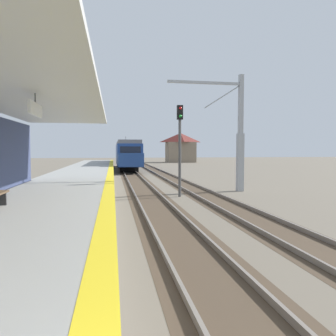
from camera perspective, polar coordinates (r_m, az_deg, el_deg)
station_platform at (r=16.84m, az=-18.29°, el=-4.48°), size 5.00×80.00×0.91m
track_pair_nearest_platform at (r=20.78m, az=-4.51°, el=-3.99°), size 2.34×120.00×0.16m
track_pair_middle at (r=21.37m, az=4.62°, el=-3.79°), size 2.34×120.00×0.16m
approaching_train at (r=44.17m, az=-7.46°, el=2.61°), size 2.93×19.60×4.76m
rail_signal_post at (r=17.85m, az=2.17°, el=4.94°), size 0.32×0.34×5.20m
catenary_pylon_far_side at (r=20.77m, az=12.26°, el=5.76°), size 5.00×0.40×7.50m
distant_trackside_house at (r=68.91m, az=2.28°, el=3.83°), size 6.60×5.28×6.40m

